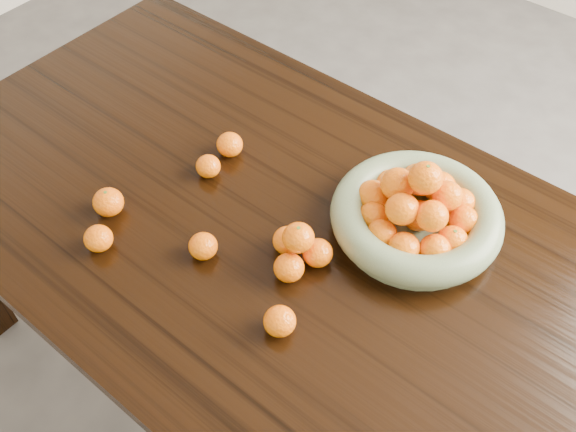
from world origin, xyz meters
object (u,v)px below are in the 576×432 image
Objects in this scene: dining_table at (306,267)px; fruit_bowl at (417,213)px; loose_orange_0 at (108,202)px; orange_pyramid at (298,249)px.

fruit_bowl is (0.16, 0.18, 0.14)m from dining_table.
fruit_bowl is at bearing 35.16° from loose_orange_0.
dining_table is 0.14m from orange_pyramid.
dining_table is 0.47m from loose_orange_0.
loose_orange_0 reaches higher than dining_table.
orange_pyramid is (0.02, -0.05, 0.13)m from dining_table.
orange_pyramid reaches higher than loose_orange_0.
orange_pyramid is at bearing -73.08° from dining_table.
dining_table is 0.28m from fruit_bowl.
dining_table is at bearing -130.47° from fruit_bowl.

